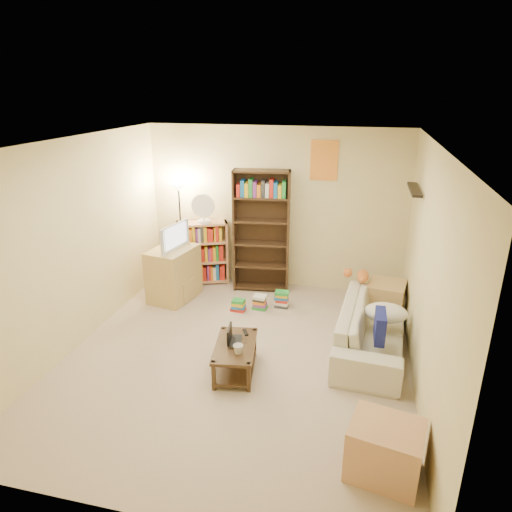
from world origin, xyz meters
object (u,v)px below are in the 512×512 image
object	(u,v)px
mug	(238,349)
desk_fan	(203,209)
sofa	(372,328)
coffee_table	(235,355)
laptop	(240,342)
tv_stand	(174,274)
floor_lamp	(179,204)
television	(171,236)
tall_bookshelf	(261,229)
side_table	(385,302)
end_cabinet	(385,450)
short_bookshelf	(203,253)
tabby_cat	(360,276)

from	to	relation	value
mug	desk_fan	bearing A→B (deg)	116.63
sofa	coffee_table	world-z (taller)	sofa
laptop	desk_fan	distance (m)	2.67
coffee_table	mug	xyz separation A→B (m)	(0.08, -0.16, 0.19)
coffee_table	tv_stand	world-z (taller)	tv_stand
sofa	mug	world-z (taller)	sofa
floor_lamp	desk_fan	bearing A→B (deg)	-4.10
television	tall_bookshelf	distance (m)	1.36
tv_stand	side_table	xyz separation A→B (m)	(3.08, 0.01, -0.12)
tall_bookshelf	end_cabinet	world-z (taller)	tall_bookshelf
television	tall_bookshelf	bearing A→B (deg)	-50.29
sofa	short_bookshelf	distance (m)	3.06
coffee_table	desk_fan	world-z (taller)	desk_fan
sofa	coffee_table	size ratio (longest dim) A/B	2.35
coffee_table	mug	distance (m)	0.26
coffee_table	floor_lamp	size ratio (longest dim) A/B	0.52
floor_lamp	short_bookshelf	bearing A→B (deg)	3.04
end_cabinet	tall_bookshelf	bearing A→B (deg)	118.08
television	side_table	distance (m)	3.16
tabby_cat	tv_stand	bearing A→B (deg)	179.82
mug	tall_bookshelf	world-z (taller)	tall_bookshelf
mug	side_table	size ratio (longest dim) A/B	0.24
sofa	end_cabinet	world-z (taller)	sofa
television	side_table	size ratio (longest dim) A/B	1.21
tv_stand	short_bookshelf	xyz separation A→B (m)	(0.22, 0.68, 0.11)
laptop	desk_fan	size ratio (longest dim) A/B	0.67
tv_stand	desk_fan	distance (m)	1.11
coffee_table	tabby_cat	bearing A→B (deg)	42.90
tabby_cat	floor_lamp	size ratio (longest dim) A/B	0.27
sofa	end_cabinet	distance (m)	1.98
mug	desk_fan	distance (m)	2.85
coffee_table	end_cabinet	bearing A→B (deg)	-43.36
tv_stand	short_bookshelf	bearing A→B (deg)	83.61
television	side_table	bearing A→B (deg)	-78.29
laptop	tall_bookshelf	bearing A→B (deg)	-3.30
tabby_cat	coffee_table	xyz separation A→B (m)	(-1.30, -1.63, -0.42)
mug	short_bookshelf	bearing A→B (deg)	117.25
laptop	tv_stand	bearing A→B (deg)	32.78
television	sofa	bearing A→B (deg)	-93.19
desk_fan	end_cabinet	distance (m)	4.46
laptop	mug	distance (m)	0.22
tv_stand	short_bookshelf	world-z (taller)	short_bookshelf
side_table	end_cabinet	distance (m)	2.75
laptop	floor_lamp	world-z (taller)	floor_lamp
mug	tall_bookshelf	distance (m)	2.52
short_bookshelf	floor_lamp	distance (m)	0.86
desk_fan	television	bearing A→B (deg)	-113.64
tabby_cat	floor_lamp	distance (m)	2.99
laptop	tall_bookshelf	world-z (taller)	tall_bookshelf
laptop	television	size ratio (longest dim) A/B	0.46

